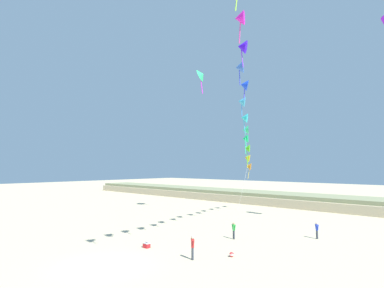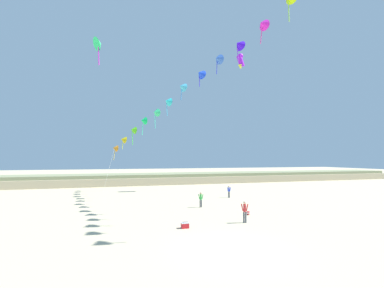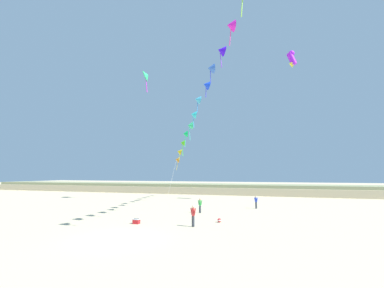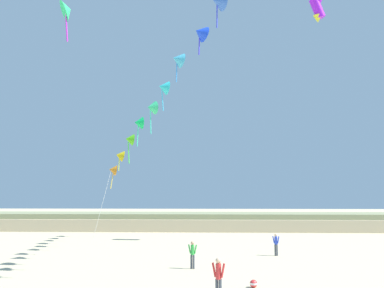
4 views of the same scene
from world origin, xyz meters
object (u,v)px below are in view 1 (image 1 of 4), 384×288
(person_near_left, at_px, (234,229))
(person_near_right, at_px, (193,246))
(large_kite_mid_trail, at_px, (202,75))
(beach_cooler, at_px, (147,245))
(beach_ball, at_px, (232,254))
(person_mid_center, at_px, (317,229))

(person_near_left, distance_m, person_near_right, 7.44)
(large_kite_mid_trail, height_order, beach_cooler, large_kite_mid_trail)
(person_near_right, distance_m, large_kite_mid_trail, 27.91)
(person_near_right, relative_size, beach_ball, 4.80)
(person_near_left, bearing_deg, large_kite_mid_trail, 143.14)
(person_near_right, distance_m, person_mid_center, 13.52)
(large_kite_mid_trail, height_order, beach_ball, large_kite_mid_trail)
(person_near_left, xyz_separation_m, person_mid_center, (5.77, 5.48, -0.01))
(person_mid_center, height_order, beach_ball, person_mid_center)
(person_near_left, relative_size, beach_cooler, 2.77)
(person_near_left, distance_m, beach_cooler, 8.42)
(person_near_right, height_order, beach_ball, person_near_right)
(person_near_left, distance_m, person_mid_center, 7.96)
(person_near_right, relative_size, person_mid_center, 1.10)
(beach_ball, bearing_deg, person_near_right, -123.52)
(person_near_right, height_order, beach_cooler, person_near_right)
(person_mid_center, height_order, large_kite_mid_trail, large_kite_mid_trail)
(large_kite_mid_trail, distance_m, beach_ball, 27.98)
(person_mid_center, bearing_deg, beach_cooler, -126.11)
(beach_ball, bearing_deg, large_kite_mid_trail, 137.37)
(person_near_right, bearing_deg, beach_ball, 56.48)
(person_near_left, height_order, beach_ball, person_near_left)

